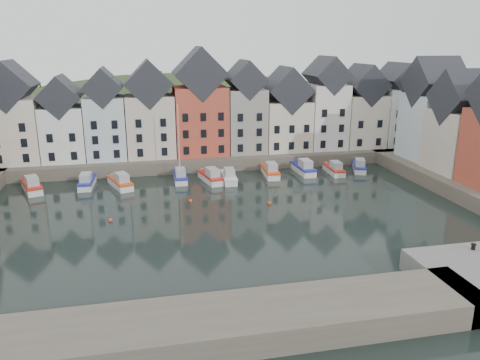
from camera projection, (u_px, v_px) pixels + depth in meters
name	position (u px, v px, depth m)	size (l,w,h in m)	color
ground	(232.00, 222.00, 55.11)	(260.00, 260.00, 0.00)	black
far_quay	(199.00, 156.00, 82.98)	(90.00, 16.00, 2.00)	brown
near_wall	(151.00, 334.00, 32.18)	(50.00, 6.00, 2.00)	brown
hillside	(188.00, 208.00, 112.72)	(153.60, 70.40, 64.00)	#26381C
far_terrace	(218.00, 112.00, 79.53)	(72.37, 8.16, 17.78)	beige
right_terrace	(465.00, 125.00, 67.38)	(8.30, 24.25, 16.36)	silver
mooring_buoys	(193.00, 208.00, 59.27)	(20.50, 5.50, 0.50)	#D34518
boat_a	(32.00, 186.00, 66.21)	(4.21, 7.00, 2.57)	silver
boat_b	(87.00, 182.00, 68.33)	(2.22, 6.33, 2.40)	silver
boat_c	(121.00, 182.00, 67.99)	(4.08, 6.88, 2.52)	silver
boat_d	(180.00, 176.00, 71.07)	(2.09, 6.22, 11.80)	silver
boat_e	(211.00, 177.00, 70.73)	(3.29, 6.79, 2.50)	silver
boat_f	(229.00, 177.00, 70.89)	(2.31, 6.39, 2.41)	silver
boat_g	(270.00, 171.00, 73.86)	(2.62, 6.77, 2.54)	silver
boat_h	(304.00, 168.00, 75.45)	(2.25, 6.89, 2.63)	silver
boat_i	(334.00, 169.00, 75.20)	(2.21, 6.20, 2.34)	silver
boat_j	(359.00, 167.00, 76.91)	(4.01, 6.38, 2.34)	silver
mooring_bollard	(473.00, 246.00, 42.86)	(0.48, 0.48, 0.56)	black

